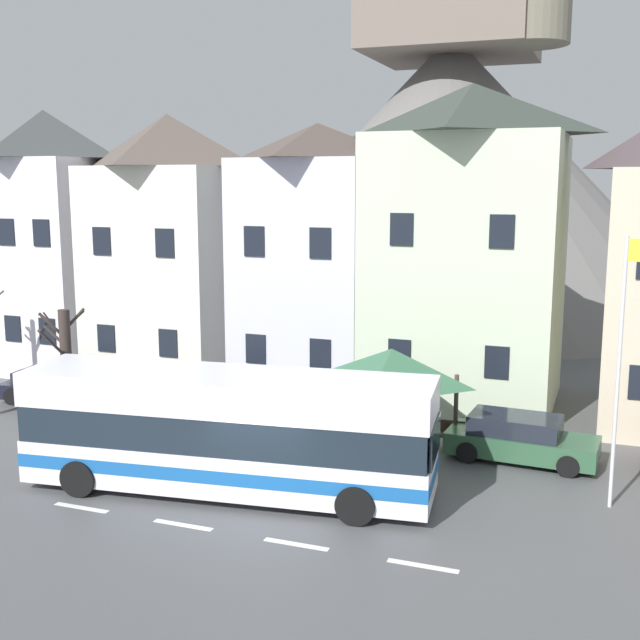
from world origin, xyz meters
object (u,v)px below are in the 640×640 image
Objects in this scene: townhouse_01 at (171,249)px; parked_car_01 at (172,402)px; townhouse_03 at (468,247)px; flagpole at (623,354)px; bus_shelter at (392,366)px; pedestrian_01 at (423,456)px; pedestrian_00 at (372,459)px; townhouse_00 at (50,242)px; public_bench at (441,433)px; hilltop_castle at (449,168)px; parked_car_03 at (520,439)px; bare_tree_01 at (66,373)px; parked_car_02 at (52,386)px; townhouse_02 at (318,260)px; transit_bus at (227,433)px.

townhouse_01 reaches higher than parked_car_01.
townhouse_03 is 10.52m from flagpole.
pedestrian_01 is at bearing -51.06° from bus_shelter.
pedestrian_00 is at bearing -171.61° from flagpole.
townhouse_00 is 18.44m from townhouse_03.
townhouse_01 is 7.16× the size of pedestrian_00.
public_bench is (18.74, -4.91, -5.23)m from townhouse_00.
parked_car_01 is 2.53× the size of pedestrian_01.
hilltop_castle is at bearing 98.15° from pedestrian_00.
parked_car_03 is at bearing -13.98° from townhouse_00.
pedestrian_00 is 10.39m from bare_tree_01.
hilltop_castle is 31.80m from parked_car_03.
townhouse_00 is 18.93m from bus_shelter.
bare_tree_01 reaches higher than parked_car_02.
parked_car_01 is (-3.66, -29.62, -8.57)m from hilltop_castle.
bus_shelter is 3.18m from public_bench.
bus_shelter is at bearing 93.01° from pedestrian_00.
hilltop_castle is at bearing 103.22° from townhouse_03.
pedestrian_01 is (1.42, -1.76, -2.03)m from bus_shelter.
bare_tree_01 reaches higher than bus_shelter.
public_bench is 0.34× the size of bare_tree_01.
pedestrian_01 is 1.09× the size of public_bench.
bus_shelter is at bearing -54.50° from townhouse_02.
flagpole reaches higher than pedestrian_01.
townhouse_03 is at bearing 83.13° from bus_shelter.
townhouse_00 is 7.83× the size of public_bench.
transit_bus is 11.96m from parked_car_02.
bare_tree_01 is (-10.15, -2.06, -0.58)m from bus_shelter.
townhouse_02 is at bearing 91.37° from transit_bus.
pedestrian_01 is 5.90m from flagpole.
hilltop_castle is 35.61m from transit_bus.
townhouse_02 is 6.84× the size of pedestrian_00.
townhouse_02 is at bearing 3.14° from townhouse_01.
townhouse_02 is 14.22m from flagpole.
transit_bus reaches higher than pedestrian_00.
flagpole reaches higher than public_bench.
parked_car_03 is 0.64× the size of flagpole.
bus_shelter reaches higher than transit_bus.
bus_shelter is 0.90× the size of parked_car_01.
parked_car_03 is at bearing 13.58° from bare_tree_01.
bare_tree_01 is (-11.35, -3.71, 1.84)m from public_bench.
parked_car_02 is at bearing 134.53° from bare_tree_01.
townhouse_00 is 20.06m from public_bench.
hilltop_castle is 7.89× the size of bare_tree_01.
parked_car_03 reaches higher than public_bench.
townhouse_02 is 7.25× the size of public_bench.
hilltop_castle reaches higher than parked_car_01.
parked_car_02 is 15.70m from pedestrian_01.
townhouse_02 is 2.65× the size of parked_car_02.
hilltop_castle reaches higher than townhouse_02.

